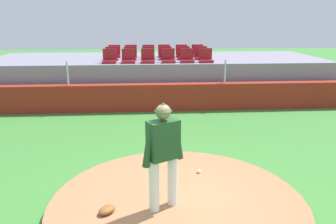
% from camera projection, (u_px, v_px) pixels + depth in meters
% --- Properties ---
extents(ground_plane, '(60.00, 60.00, 0.00)m').
position_uv_depth(ground_plane, '(178.00, 211.00, 5.57)').
color(ground_plane, '#3D8134').
extents(pitchers_mound, '(4.24, 4.24, 0.20)m').
position_uv_depth(pitchers_mound, '(178.00, 206.00, 5.55)').
color(pitchers_mound, '#A47049').
rests_on(pitchers_mound, ground_plane).
extents(pitcher, '(0.69, 0.45, 1.73)m').
position_uv_depth(pitcher, '(163.00, 149.00, 5.07)').
color(pitcher, white).
rests_on(pitcher, pitchers_mound).
extents(baseball, '(0.07, 0.07, 0.07)m').
position_uv_depth(baseball, '(199.00, 171.00, 6.49)').
color(baseball, white).
rests_on(baseball, pitchers_mound).
extents(fielding_glove, '(0.35, 0.36, 0.11)m').
position_uv_depth(fielding_glove, '(107.00, 210.00, 5.16)').
color(fielding_glove, brown).
rests_on(fielding_glove, pitchers_mound).
extents(brick_barrier, '(14.33, 0.40, 0.93)m').
position_uv_depth(brick_barrier, '(159.00, 97.00, 11.52)').
color(brick_barrier, maroon).
rests_on(brick_barrier, ground_plane).
extents(fence_post_left, '(0.06, 0.06, 0.80)m').
position_uv_depth(fence_post_left, '(68.00, 73.00, 11.07)').
color(fence_post_left, silver).
rests_on(fence_post_left, brick_barrier).
extents(fence_post_right, '(0.06, 0.06, 0.80)m').
position_uv_depth(fence_post_right, '(225.00, 71.00, 11.44)').
color(fence_post_right, silver).
rests_on(fence_post_right, brick_barrier).
extents(bleacher_platform, '(13.33, 4.45, 1.54)m').
position_uv_depth(bleacher_platform, '(156.00, 76.00, 13.97)').
color(bleacher_platform, gray).
rests_on(bleacher_platform, ground_plane).
extents(stadium_chair_0, '(0.48, 0.44, 0.50)m').
position_uv_depth(stadium_chair_0, '(109.00, 59.00, 11.99)').
color(stadium_chair_0, maroon).
rests_on(stadium_chair_0, bleacher_platform).
extents(stadium_chair_1, '(0.48, 0.44, 0.50)m').
position_uv_depth(stadium_chair_1, '(128.00, 59.00, 12.03)').
color(stadium_chair_1, maroon).
rests_on(stadium_chair_1, bleacher_platform).
extents(stadium_chair_2, '(0.48, 0.44, 0.50)m').
position_uv_depth(stadium_chair_2, '(148.00, 58.00, 12.06)').
color(stadium_chair_2, maroon).
rests_on(stadium_chair_2, bleacher_platform).
extents(stadium_chair_3, '(0.48, 0.44, 0.50)m').
position_uv_depth(stadium_chair_3, '(168.00, 58.00, 12.14)').
color(stadium_chair_3, maroon).
rests_on(stadium_chair_3, bleacher_platform).
extents(stadium_chair_4, '(0.48, 0.44, 0.50)m').
position_uv_depth(stadium_chair_4, '(187.00, 58.00, 12.18)').
color(stadium_chair_4, maroon).
rests_on(stadium_chair_4, bleacher_platform).
extents(stadium_chair_5, '(0.48, 0.44, 0.50)m').
position_uv_depth(stadium_chair_5, '(206.00, 58.00, 12.21)').
color(stadium_chair_5, maroon).
rests_on(stadium_chair_5, bleacher_platform).
extents(stadium_chair_6, '(0.48, 0.44, 0.50)m').
position_uv_depth(stadium_chair_6, '(112.00, 56.00, 12.81)').
color(stadium_chair_6, maroon).
rests_on(stadium_chair_6, bleacher_platform).
extents(stadium_chair_7, '(0.48, 0.44, 0.50)m').
position_uv_depth(stadium_chair_7, '(130.00, 56.00, 12.91)').
color(stadium_chair_7, maroon).
rests_on(stadium_chair_7, bleacher_platform).
extents(stadium_chair_8, '(0.48, 0.44, 0.50)m').
position_uv_depth(stadium_chair_8, '(148.00, 56.00, 12.92)').
color(stadium_chair_8, maroon).
rests_on(stadium_chair_8, bleacher_platform).
extents(stadium_chair_9, '(0.48, 0.44, 0.50)m').
position_uv_depth(stadium_chair_9, '(165.00, 56.00, 12.98)').
color(stadium_chair_9, maroon).
rests_on(stadium_chair_9, bleacher_platform).
extents(stadium_chair_10, '(0.48, 0.44, 0.50)m').
position_uv_depth(stadium_chair_10, '(184.00, 55.00, 13.03)').
color(stadium_chair_10, maroon).
rests_on(stadium_chair_10, bleacher_platform).
extents(stadium_chair_11, '(0.48, 0.44, 0.50)m').
position_uv_depth(stadium_chair_11, '(201.00, 55.00, 13.07)').
color(stadium_chair_11, maroon).
rests_on(stadium_chair_11, bleacher_platform).
extents(stadium_chair_12, '(0.48, 0.44, 0.50)m').
position_uv_depth(stadium_chair_12, '(114.00, 54.00, 13.71)').
color(stadium_chair_12, maroon).
rests_on(stadium_chair_12, bleacher_platform).
extents(stadium_chair_13, '(0.48, 0.44, 0.50)m').
position_uv_depth(stadium_chair_13, '(131.00, 53.00, 13.76)').
color(stadium_chair_13, maroon).
rests_on(stadium_chair_13, bleacher_platform).
extents(stadium_chair_14, '(0.48, 0.44, 0.50)m').
position_uv_depth(stadium_chair_14, '(148.00, 53.00, 13.77)').
color(stadium_chair_14, maroon).
rests_on(stadium_chair_14, bleacher_platform).
extents(stadium_chair_15, '(0.48, 0.44, 0.50)m').
position_uv_depth(stadium_chair_15, '(164.00, 53.00, 13.86)').
color(stadium_chair_15, maroon).
rests_on(stadium_chair_15, bleacher_platform).
extents(stadium_chair_16, '(0.48, 0.44, 0.50)m').
position_uv_depth(stadium_chair_16, '(182.00, 53.00, 13.86)').
color(stadium_chair_16, maroon).
rests_on(stadium_chair_16, bleacher_platform).
extents(stadium_chair_17, '(0.48, 0.44, 0.50)m').
position_uv_depth(stadium_chair_17, '(198.00, 53.00, 13.95)').
color(stadium_chair_17, maroon).
rests_on(stadium_chair_17, bleacher_platform).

